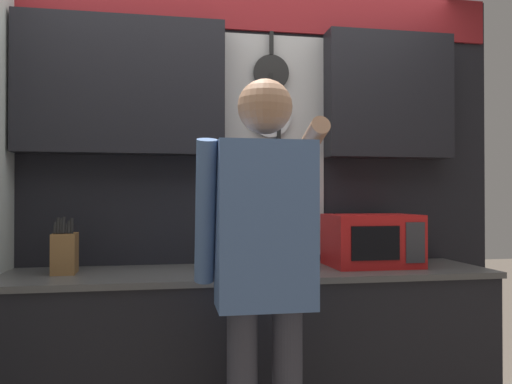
% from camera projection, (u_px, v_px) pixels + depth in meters
% --- Properties ---
extents(base_cabinet_counter, '(2.44, 0.60, 0.93)m').
position_uv_depth(base_cabinet_counter, '(253.00, 362.00, 2.53)').
color(base_cabinet_counter, black).
rests_on(base_cabinet_counter, ground_plane).
extents(back_wall_unit, '(3.01, 0.20, 2.51)m').
position_uv_depth(back_wall_unit, '(242.00, 154.00, 2.80)').
color(back_wall_unit, black).
rests_on(back_wall_unit, ground_plane).
extents(microwave, '(0.47, 0.35, 0.28)m').
position_uv_depth(microwave, '(372.00, 240.00, 2.68)').
color(microwave, red).
rests_on(microwave, base_cabinet_counter).
extents(knife_block, '(0.12, 0.15, 0.28)m').
position_uv_depth(knife_block, '(65.00, 252.00, 2.41)').
color(knife_block, brown).
rests_on(knife_block, base_cabinet_counter).
extents(utensil_crock, '(0.11, 0.11, 0.35)m').
position_uv_depth(utensil_crock, '(217.00, 254.00, 2.54)').
color(utensil_crock, white).
rests_on(utensil_crock, base_cabinet_counter).
extents(person, '(0.54, 0.67, 1.77)m').
position_uv_depth(person, '(264.00, 258.00, 1.97)').
color(person, '#383842').
rests_on(person, ground_plane).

